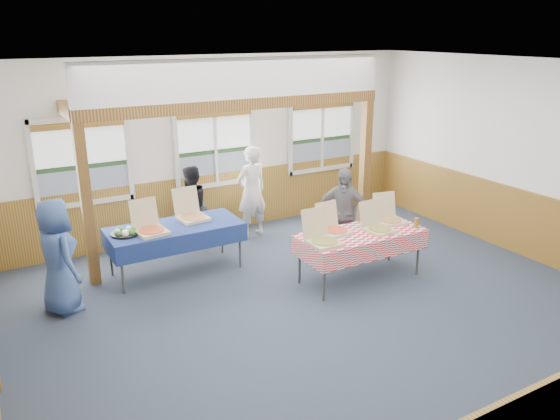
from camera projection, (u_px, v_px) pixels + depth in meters
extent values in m
plane|color=#2A3245|center=(320.00, 307.00, 7.45)|extent=(8.00, 8.00, 0.00)
plane|color=white|center=(326.00, 66.00, 6.44)|extent=(8.00, 8.00, 0.00)
plane|color=silver|center=(214.00, 146.00, 9.83)|extent=(8.00, 0.00, 8.00)
plane|color=silver|center=(528.00, 160.00, 8.82)|extent=(0.00, 8.00, 8.00)
cube|color=brown|center=(217.00, 202.00, 10.14)|extent=(7.98, 0.05, 1.10)
cube|color=brown|center=(518.00, 221.00, 9.14)|extent=(0.05, 6.98, 1.10)
cube|color=silver|center=(87.00, 203.00, 8.92)|extent=(1.52, 0.05, 0.08)
cube|color=silver|center=(78.00, 118.00, 8.48)|extent=(1.52, 0.05, 0.08)
cube|color=silver|center=(32.00, 167.00, 8.35)|extent=(0.08, 0.05, 1.46)
cube|color=silver|center=(129.00, 157.00, 9.05)|extent=(0.08, 0.05, 1.46)
cube|color=silver|center=(83.00, 162.00, 8.70)|extent=(0.05, 0.05, 1.30)
cube|color=slate|center=(85.00, 185.00, 8.86)|extent=(1.40, 0.02, 0.52)
cube|color=#1F3D1E|center=(83.00, 167.00, 8.76)|extent=(1.40, 0.02, 0.08)
cube|color=silver|center=(80.00, 143.00, 8.64)|extent=(1.40, 0.02, 0.70)
cube|color=brown|center=(79.00, 125.00, 8.50)|extent=(1.40, 0.07, 0.10)
cube|color=silver|center=(217.00, 184.00, 10.00)|extent=(1.52, 0.05, 0.08)
cube|color=silver|center=(214.00, 108.00, 9.56)|extent=(1.52, 0.05, 0.08)
cube|color=silver|center=(176.00, 151.00, 9.43)|extent=(0.08, 0.05, 1.46)
cube|color=silver|center=(252.00, 143.00, 10.13)|extent=(0.08, 0.05, 1.46)
cube|color=silver|center=(216.00, 147.00, 9.78)|extent=(0.05, 0.05, 1.30)
cube|color=slate|center=(216.00, 168.00, 9.94)|extent=(1.40, 0.02, 0.52)
cube|color=#1F3D1E|center=(215.00, 152.00, 9.84)|extent=(1.40, 0.02, 0.08)
cube|color=silver|center=(214.00, 130.00, 9.72)|extent=(1.40, 0.02, 0.70)
cube|color=brown|center=(215.00, 114.00, 9.58)|extent=(1.40, 0.07, 0.10)
cube|color=silver|center=(321.00, 169.00, 11.08)|extent=(1.52, 0.05, 0.08)
cube|color=silver|center=(323.00, 100.00, 10.64)|extent=(1.52, 0.05, 0.08)
cube|color=silver|center=(290.00, 139.00, 10.51)|extent=(0.08, 0.05, 1.46)
cube|color=silver|center=(352.00, 132.00, 11.21)|extent=(0.08, 0.05, 1.46)
cube|color=silver|center=(322.00, 135.00, 10.86)|extent=(0.05, 0.05, 1.30)
cube|color=slate|center=(321.00, 154.00, 11.02)|extent=(1.40, 0.02, 0.52)
cube|color=#1F3D1E|center=(321.00, 140.00, 10.92)|extent=(1.40, 0.02, 0.08)
cube|color=silver|center=(322.00, 120.00, 10.80)|extent=(1.40, 0.02, 0.70)
cube|color=brown|center=(324.00, 106.00, 10.66)|extent=(1.40, 0.07, 0.10)
cube|color=#542A12|center=(87.00, 207.00, 7.79)|extent=(0.15, 0.15, 2.40)
cube|color=#542A12|center=(365.00, 166.00, 10.14)|extent=(0.15, 0.15, 2.40)
cube|color=#542A12|center=(242.00, 104.00, 8.56)|extent=(5.15, 0.18, 0.18)
cylinder|color=#383838|center=(122.00, 270.00, 7.72)|extent=(0.04, 0.04, 0.73)
cylinder|color=#383838|center=(110.00, 253.00, 8.30)|extent=(0.04, 0.04, 0.73)
cylinder|color=#383838|center=(240.00, 246.00, 8.59)|extent=(0.04, 0.04, 0.73)
cylinder|color=#383838|center=(222.00, 232.00, 9.17)|extent=(0.04, 0.04, 0.73)
cube|color=#383838|center=(175.00, 227.00, 8.33)|extent=(2.06, 1.08, 0.03)
cube|color=navy|center=(175.00, 226.00, 8.32)|extent=(2.13, 1.15, 0.01)
cube|color=navy|center=(185.00, 244.00, 8.01)|extent=(2.01, 0.28, 0.28)
cube|color=navy|center=(166.00, 226.00, 8.73)|extent=(2.01, 0.28, 0.28)
cylinder|color=#383838|center=(324.00, 277.00, 7.51)|extent=(0.04, 0.04, 0.73)
cylinder|color=#383838|center=(300.00, 261.00, 8.05)|extent=(0.04, 0.04, 0.73)
cylinder|color=#383838|center=(418.00, 253.00, 8.32)|extent=(0.04, 0.04, 0.73)
cylinder|color=#383838|center=(390.00, 239.00, 8.86)|extent=(0.04, 0.04, 0.73)
cube|color=#383838|center=(361.00, 234.00, 8.07)|extent=(1.85, 0.78, 0.03)
cube|color=red|center=(361.00, 232.00, 8.06)|extent=(1.91, 0.84, 0.01)
cube|color=red|center=(379.00, 251.00, 7.77)|extent=(1.91, 0.02, 0.28)
cube|color=red|center=(344.00, 233.00, 8.45)|extent=(1.91, 0.02, 0.28)
cube|color=#D2B68C|center=(152.00, 232.00, 8.00)|extent=(0.46, 0.46, 0.05)
cylinder|color=orange|center=(152.00, 230.00, 7.99)|extent=(0.41, 0.41, 0.01)
cube|color=#D2B68C|center=(144.00, 212.00, 8.13)|extent=(0.43, 0.14, 0.42)
cube|color=#D2B68C|center=(193.00, 218.00, 8.58)|extent=(0.46, 0.46, 0.05)
cylinder|color=tan|center=(193.00, 216.00, 8.57)|extent=(0.40, 0.40, 0.01)
cube|color=#D2B68C|center=(186.00, 200.00, 8.71)|extent=(0.43, 0.13, 0.42)
cube|color=#D2B68C|center=(324.00, 243.00, 7.59)|extent=(0.42, 0.42, 0.05)
cylinder|color=#CB833F|center=(324.00, 241.00, 7.58)|extent=(0.37, 0.37, 0.01)
cube|color=#D2B68C|center=(315.00, 222.00, 7.72)|extent=(0.42, 0.10, 0.41)
cube|color=#D2B68C|center=(336.00, 232.00, 8.01)|extent=(0.40, 0.40, 0.04)
cylinder|color=orange|center=(336.00, 230.00, 8.00)|extent=(0.35, 0.35, 0.01)
cube|color=#D2B68C|center=(327.00, 214.00, 8.13)|extent=(0.39, 0.11, 0.38)
cube|color=#D2B68C|center=(380.00, 230.00, 8.07)|extent=(0.40, 0.40, 0.04)
cylinder|color=#CB833F|center=(380.00, 229.00, 8.06)|extent=(0.35, 0.35, 0.01)
cube|color=#D2B68C|center=(370.00, 213.00, 8.19)|extent=(0.39, 0.11, 0.38)
cube|color=#D2B68C|center=(391.00, 222.00, 8.44)|extent=(0.45, 0.45, 0.04)
cylinder|color=tan|center=(391.00, 220.00, 8.43)|extent=(0.40, 0.40, 0.01)
cube|color=#D2B68C|center=(384.00, 204.00, 8.59)|extent=(0.40, 0.16, 0.38)
cylinder|color=black|center=(125.00, 233.00, 7.97)|extent=(0.42, 0.42, 0.03)
cylinder|color=silver|center=(125.00, 232.00, 7.96)|extent=(0.09, 0.09, 0.04)
sphere|color=#39762D|center=(133.00, 230.00, 8.01)|extent=(0.09, 0.09, 0.09)
sphere|color=white|center=(129.00, 229.00, 8.07)|extent=(0.09, 0.09, 0.09)
sphere|color=#39762D|center=(121.00, 230.00, 8.04)|extent=(0.09, 0.09, 0.09)
sphere|color=white|center=(117.00, 232.00, 7.95)|extent=(0.09, 0.09, 0.09)
sphere|color=#39762D|center=(119.00, 234.00, 7.87)|extent=(0.09, 0.09, 0.09)
sphere|color=white|center=(125.00, 234.00, 7.85)|extent=(0.09, 0.09, 0.09)
sphere|color=#39762D|center=(132.00, 233.00, 7.92)|extent=(0.09, 0.09, 0.09)
cylinder|color=#8A6017|center=(416.00, 223.00, 8.23)|extent=(0.07, 0.07, 0.15)
imported|color=silver|center=(251.00, 192.00, 9.76)|extent=(0.67, 0.49, 1.68)
imported|color=black|center=(191.00, 207.00, 9.36)|extent=(0.86, 0.79, 1.43)
imported|color=#39548F|center=(58.00, 256.00, 7.13)|extent=(0.69, 0.87, 1.57)
imported|color=slate|center=(343.00, 214.00, 8.83)|extent=(0.90, 0.89, 1.53)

